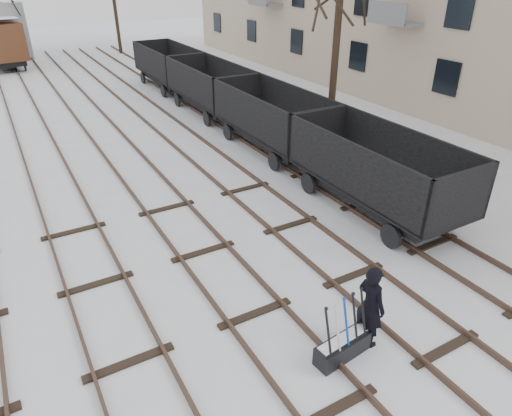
{
  "coord_description": "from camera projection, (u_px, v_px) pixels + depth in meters",
  "views": [
    {
      "loc": [
        -4.08,
        -7.17,
        7.35
      ],
      "look_at": [
        1.54,
        2.65,
        1.2
      ],
      "focal_mm": 32.0,
      "sensor_mm": 36.0,
      "label": 1
    }
  ],
  "objects": [
    {
      "name": "ground",
      "position": [
        255.0,
        315.0,
        10.76
      ],
      "size": [
        120.0,
        120.0,
        0.0
      ],
      "primitive_type": "plane",
      "color": "white",
      "rests_on": "ground"
    },
    {
      "name": "ground_frame",
      "position": [
        343.0,
        346.0,
        9.5
      ],
      "size": [
        1.34,
        0.57,
        1.49
      ],
      "rotation": [
        0.0,
        0.0,
        0.12
      ],
      "color": "black",
      "rests_on": "ground"
    },
    {
      "name": "tree_far_left",
      "position": [
        3.0,
        26.0,
        34.53
      ],
      "size": [
        0.3,
        0.3,
        5.95
      ],
      "primitive_type": "cylinder",
      "color": "black",
      "rests_on": "ground"
    },
    {
      "name": "freight_wagon_d",
      "position": [
        169.0,
        72.0,
        29.53
      ],
      "size": [
        2.55,
        6.36,
        2.6
      ],
      "color": "black",
      "rests_on": "ground"
    },
    {
      "name": "worker",
      "position": [
        370.0,
        306.0,
        9.57
      ],
      "size": [
        0.53,
        0.75,
        1.95
      ],
      "primitive_type": "imported",
      "rotation": [
        0.0,
        0.0,
        1.66
      ],
      "color": "black",
      "rests_on": "ground"
    },
    {
      "name": "freight_wagon_b",
      "position": [
        272.0,
        127.0,
        19.77
      ],
      "size": [
        2.55,
        6.36,
        2.6
      ],
      "color": "black",
      "rests_on": "ground"
    },
    {
      "name": "tree_near",
      "position": [
        334.0,
        71.0,
        18.89
      ],
      "size": [
        0.3,
        0.3,
        6.66
      ],
      "primitive_type": "cylinder",
      "color": "black",
      "rests_on": "ground"
    },
    {
      "name": "tracks",
      "position": [
        109.0,
        139.0,
        21.16
      ],
      "size": [
        13.9,
        52.0,
        0.16
      ],
      "color": "black",
      "rests_on": "ground"
    },
    {
      "name": "box_van_wagon",
      "position": [
        1.0,
        39.0,
        34.18
      ],
      "size": [
        3.3,
        5.26,
        3.77
      ],
      "rotation": [
        0.0,
        0.0,
        0.15
      ],
      "color": "black",
      "rests_on": "ground"
    },
    {
      "name": "freight_wagon_a",
      "position": [
        375.0,
        182.0,
        14.89
      ],
      "size": [
        2.55,
        6.36,
        2.6
      ],
      "color": "black",
      "rests_on": "ground"
    },
    {
      "name": "freight_wagon_c",
      "position": [
        210.0,
        94.0,
        24.65
      ],
      "size": [
        2.55,
        6.36,
        2.6
      ],
      "color": "black",
      "rests_on": "ground"
    },
    {
      "name": "tree_far_right",
      "position": [
        115.0,
        6.0,
        39.36
      ],
      "size": [
        0.3,
        0.3,
        7.79
      ],
      "primitive_type": "cylinder",
      "color": "black",
      "rests_on": "ground"
    }
  ]
}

